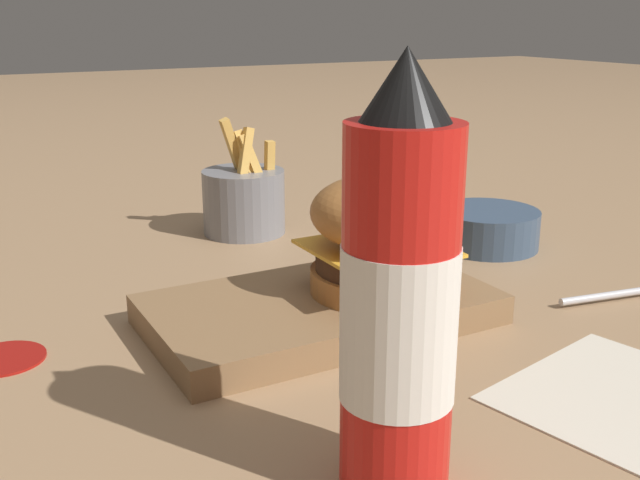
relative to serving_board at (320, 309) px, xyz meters
name	(u,v)px	position (x,y,z in m)	size (l,w,h in m)	color
ground_plane	(348,329)	(0.01, -0.02, -0.01)	(6.00, 6.00, 0.00)	#9E7A56
serving_board	(320,309)	(0.00, 0.00, 0.00)	(0.29, 0.16, 0.03)	olive
burger	(377,234)	(0.05, -0.01, 0.06)	(0.12, 0.12, 0.10)	#AD6B33
ketchup_bottle	(399,305)	(-0.07, -0.22, 0.10)	(0.06, 0.06, 0.24)	red
fries_basket	(244,200)	(0.05, 0.29, 0.03)	(0.10, 0.10, 0.14)	slate
side_bowl	(487,227)	(0.27, 0.10, 0.01)	(0.12, 0.12, 0.04)	#384C66
ketchup_puddle	(4,357)	(-0.25, 0.06, -0.01)	(0.06, 0.06, 0.00)	#9E140F
parchment_square	(639,402)	(0.12, -0.23, -0.01)	(0.19, 0.19, 0.00)	beige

